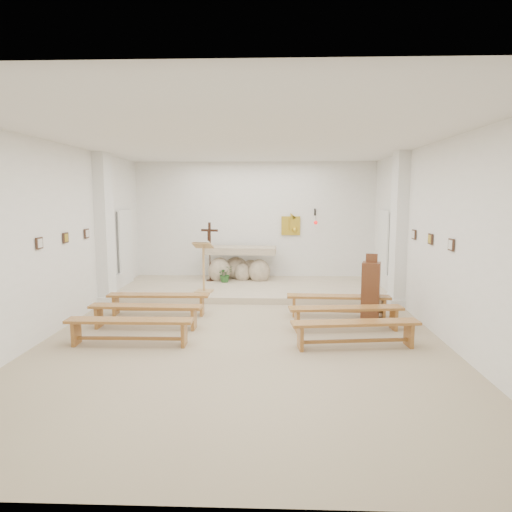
{
  "coord_description": "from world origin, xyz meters",
  "views": [
    {
      "loc": [
        0.51,
        -8.4,
        2.53
      ],
      "look_at": [
        0.15,
        1.6,
        1.2
      ],
      "focal_mm": 32.0,
      "sensor_mm": 36.0,
      "label": 1
    }
  ],
  "objects_px": {
    "crucifix_stand": "(210,247)",
    "bench_left_front": "(159,299)",
    "bench_right_second": "(346,313)",
    "altar": "(240,266)",
    "donation_pedestal": "(371,290)",
    "bench_left_third": "(130,326)",
    "lectern": "(203,267)",
    "bench_left_second": "(146,311)",
    "bench_right_front": "(338,301)",
    "bench_right_third": "(355,328)"
  },
  "relations": [
    {
      "from": "bench_left_front",
      "to": "bench_right_second",
      "type": "xyz_separation_m",
      "value": [
        3.8,
        -0.99,
        0.0
      ]
    },
    {
      "from": "crucifix_stand",
      "to": "bench_right_third",
      "type": "bearing_deg",
      "value": -41.78
    },
    {
      "from": "altar",
      "to": "donation_pedestal",
      "type": "distance_m",
      "value": 4.58
    },
    {
      "from": "altar",
      "to": "bench_right_front",
      "type": "relative_size",
      "value": 0.94
    },
    {
      "from": "donation_pedestal",
      "to": "bench_left_second",
      "type": "bearing_deg",
      "value": -152.77
    },
    {
      "from": "altar",
      "to": "bench_left_second",
      "type": "bearing_deg",
      "value": -106.59
    },
    {
      "from": "lectern",
      "to": "crucifix_stand",
      "type": "xyz_separation_m",
      "value": [
        -0.05,
        1.56,
        0.31
      ]
    },
    {
      "from": "donation_pedestal",
      "to": "bench_right_second",
      "type": "distance_m",
      "value": 1.14
    },
    {
      "from": "bench_left_second",
      "to": "altar",
      "type": "bearing_deg",
      "value": 72.71
    },
    {
      "from": "donation_pedestal",
      "to": "bench_right_front",
      "type": "relative_size",
      "value": 0.63
    },
    {
      "from": "bench_left_front",
      "to": "bench_left_second",
      "type": "bearing_deg",
      "value": -90.76
    },
    {
      "from": "bench_right_front",
      "to": "bench_left_third",
      "type": "relative_size",
      "value": 1.0
    },
    {
      "from": "donation_pedestal",
      "to": "bench_right_front",
      "type": "height_order",
      "value": "donation_pedestal"
    },
    {
      "from": "donation_pedestal",
      "to": "bench_left_front",
      "type": "distance_m",
      "value": 4.45
    },
    {
      "from": "donation_pedestal",
      "to": "crucifix_stand",
      "type": "bearing_deg",
      "value": 155.07
    },
    {
      "from": "donation_pedestal",
      "to": "bench_right_second",
      "type": "relative_size",
      "value": 0.62
    },
    {
      "from": "lectern",
      "to": "donation_pedestal",
      "type": "distance_m",
      "value": 4.1
    },
    {
      "from": "lectern",
      "to": "bench_right_front",
      "type": "bearing_deg",
      "value": -18.6
    },
    {
      "from": "altar",
      "to": "bench_right_front",
      "type": "bearing_deg",
      "value": -53.78
    },
    {
      "from": "donation_pedestal",
      "to": "bench_left_front",
      "type": "relative_size",
      "value": 0.63
    },
    {
      "from": "crucifix_stand",
      "to": "bench_left_second",
      "type": "bearing_deg",
      "value": -82.25
    },
    {
      "from": "bench_right_front",
      "to": "bench_left_third",
      "type": "bearing_deg",
      "value": -150.43
    },
    {
      "from": "bench_right_front",
      "to": "bench_right_third",
      "type": "distance_m",
      "value": 1.98
    },
    {
      "from": "bench_right_second",
      "to": "donation_pedestal",
      "type": "bearing_deg",
      "value": 48.63
    },
    {
      "from": "lectern",
      "to": "bench_left_second",
      "type": "bearing_deg",
      "value": -96.59
    },
    {
      "from": "donation_pedestal",
      "to": "bench_right_third",
      "type": "bearing_deg",
      "value": -93.07
    },
    {
      "from": "bench_left_second",
      "to": "bench_left_third",
      "type": "xyz_separation_m",
      "value": [
        0.0,
        -0.99,
        0.0
      ]
    },
    {
      "from": "bench_left_third",
      "to": "donation_pedestal",
      "type": "bearing_deg",
      "value": 22.66
    },
    {
      "from": "crucifix_stand",
      "to": "bench_right_third",
      "type": "distance_m",
      "value": 6.07
    },
    {
      "from": "bench_left_third",
      "to": "bench_right_second",
      "type": "bearing_deg",
      "value": 14.24
    },
    {
      "from": "altar",
      "to": "bench_left_third",
      "type": "bearing_deg",
      "value": -103.32
    },
    {
      "from": "bench_left_third",
      "to": "bench_right_third",
      "type": "height_order",
      "value": "same"
    },
    {
      "from": "lectern",
      "to": "altar",
      "type": "bearing_deg",
      "value": 75.77
    },
    {
      "from": "altar",
      "to": "bench_left_second",
      "type": "relative_size",
      "value": 0.94
    },
    {
      "from": "altar",
      "to": "donation_pedestal",
      "type": "height_order",
      "value": "donation_pedestal"
    },
    {
      "from": "lectern",
      "to": "bench_right_third",
      "type": "height_order",
      "value": "lectern"
    },
    {
      "from": "bench_right_second",
      "to": "bench_left_third",
      "type": "bearing_deg",
      "value": -171.07
    },
    {
      "from": "donation_pedestal",
      "to": "bench_left_second",
      "type": "xyz_separation_m",
      "value": [
        -4.45,
        -0.9,
        -0.25
      ]
    },
    {
      "from": "bench_right_second",
      "to": "bench_right_third",
      "type": "distance_m",
      "value": 0.99
    },
    {
      "from": "bench_left_front",
      "to": "bench_left_second",
      "type": "height_order",
      "value": "same"
    },
    {
      "from": "bench_left_front",
      "to": "donation_pedestal",
      "type": "bearing_deg",
      "value": -1.95
    },
    {
      "from": "donation_pedestal",
      "to": "bench_right_second",
      "type": "xyz_separation_m",
      "value": [
        -0.65,
        -0.9,
        -0.25
      ]
    },
    {
      "from": "bench_left_third",
      "to": "bench_left_second",
      "type": "bearing_deg",
      "value": 89.61
    },
    {
      "from": "altar",
      "to": "bench_left_front",
      "type": "xyz_separation_m",
      "value": [
        -1.49,
        -3.41,
        -0.2
      ]
    },
    {
      "from": "bench_right_front",
      "to": "bench_left_front",
      "type": "bearing_deg",
      "value": -177.99
    },
    {
      "from": "bench_right_front",
      "to": "bench_left_third",
      "type": "height_order",
      "value": "same"
    },
    {
      "from": "altar",
      "to": "bench_left_third",
      "type": "xyz_separation_m",
      "value": [
        -1.49,
        -5.39,
        -0.2
      ]
    },
    {
      "from": "bench_left_front",
      "to": "bench_right_third",
      "type": "distance_m",
      "value": 4.29
    },
    {
      "from": "bench_right_third",
      "to": "bench_left_third",
      "type": "bearing_deg",
      "value": 173.22
    },
    {
      "from": "crucifix_stand",
      "to": "bench_left_front",
      "type": "xyz_separation_m",
      "value": [
        -0.67,
        -3.16,
        -0.76
      ]
    }
  ]
}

